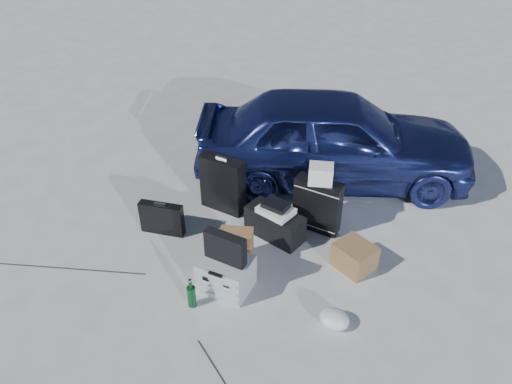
% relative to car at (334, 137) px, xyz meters
% --- Properties ---
extents(ground, '(60.00, 60.00, 0.00)m').
position_rel_car_xyz_m(ground, '(-0.55, -2.29, -0.59)').
color(ground, beige).
rests_on(ground, ground).
extents(car, '(3.72, 2.53, 1.18)m').
position_rel_car_xyz_m(car, '(0.00, 0.00, 0.00)').
color(car, navy).
rests_on(car, ground).
extents(pelican_case, '(0.49, 0.40, 0.35)m').
position_rel_car_xyz_m(pelican_case, '(-0.36, -2.34, -0.41)').
color(pelican_case, '#B0B4B6').
rests_on(pelican_case, ground).
extents(laptop_bag, '(0.42, 0.14, 0.31)m').
position_rel_car_xyz_m(laptop_bag, '(-0.37, -2.33, -0.08)').
color(laptop_bag, black).
rests_on(laptop_bag, pelican_case).
extents(briefcase, '(0.51, 0.19, 0.39)m').
position_rel_car_xyz_m(briefcase, '(-1.40, -1.86, -0.40)').
color(briefcase, black).
rests_on(briefcase, ground).
extents(suitcase_left, '(0.55, 0.25, 0.69)m').
position_rel_car_xyz_m(suitcase_left, '(-0.98, -1.17, -0.24)').
color(suitcase_left, black).
rests_on(suitcase_left, ground).
extents(suitcase_right, '(0.54, 0.24, 0.63)m').
position_rel_car_xyz_m(suitcase_right, '(0.15, -1.08, -0.27)').
color(suitcase_right, black).
rests_on(suitcase_right, ground).
extents(white_carton, '(0.30, 0.27, 0.21)m').
position_rel_car_xyz_m(white_carton, '(0.16, -1.09, 0.14)').
color(white_carton, silver).
rests_on(white_carton, suitcase_right).
extents(duffel_bag, '(0.71, 0.45, 0.33)m').
position_rel_car_xyz_m(duffel_bag, '(-0.22, -1.42, -0.42)').
color(duffel_bag, black).
rests_on(duffel_bag, ground).
extents(flat_box_white, '(0.43, 0.37, 0.06)m').
position_rel_car_xyz_m(flat_box_white, '(-0.21, -1.42, -0.23)').
color(flat_box_white, silver).
rests_on(flat_box_white, duffel_bag).
extents(flat_box_black, '(0.31, 0.24, 0.06)m').
position_rel_car_xyz_m(flat_box_black, '(-0.22, -1.40, -0.17)').
color(flat_box_black, black).
rests_on(flat_box_black, flat_box_white).
extents(kraft_bag, '(0.38, 0.29, 0.44)m').
position_rel_car_xyz_m(kraft_bag, '(-0.41, -2.01, -0.37)').
color(kraft_bag, '#91643F').
rests_on(kraft_bag, ground).
extents(cardboard_box, '(0.48, 0.46, 0.28)m').
position_rel_car_xyz_m(cardboard_box, '(0.72, -1.55, -0.45)').
color(cardboard_box, olive).
rests_on(cardboard_box, ground).
extents(plastic_bag, '(0.32, 0.29, 0.15)m').
position_rel_car_xyz_m(plastic_bag, '(0.75, -2.37, -0.51)').
color(plastic_bag, silver).
rests_on(plastic_bag, ground).
extents(green_bottle, '(0.09, 0.09, 0.33)m').
position_rel_car_xyz_m(green_bottle, '(-0.56, -2.69, -0.43)').
color(green_bottle, black).
rests_on(green_bottle, ground).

